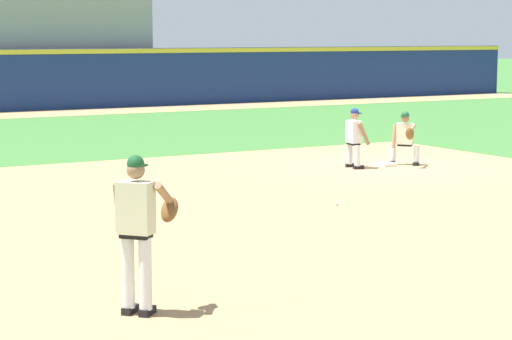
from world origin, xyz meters
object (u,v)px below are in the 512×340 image
at_px(first_baseman, 405,136).
at_px(baserunner, 354,136).
at_px(baseball, 337,204).
at_px(first_base_bag, 386,165).
at_px(pitcher, 139,225).

xyz_separation_m(first_baseman, baserunner, (-1.40, 0.18, 0.06)).
bearing_deg(baserunner, first_baseman, -7.20).
bearing_deg(first_baseman, baseball, -139.85).
distance_m(first_base_bag, baserunner, 1.16).
bearing_deg(pitcher, first_base_bag, 41.12).
distance_m(first_base_bag, pitcher, 13.84).
xyz_separation_m(first_base_bag, baseball, (-4.24, -4.08, -0.01)).
bearing_deg(pitcher, first_baseman, 39.56).
relative_size(first_baseman, baserunner, 0.92).
bearing_deg(pitcher, baserunner, 44.02).
xyz_separation_m(baseball, first_baseman, (4.76, 4.02, 0.69)).
relative_size(baseball, pitcher, 0.04).
bearing_deg(first_base_bag, baserunner, 172.57).
height_order(first_base_bag, baseball, first_base_bag).
relative_size(first_base_bag, pitcher, 0.20).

